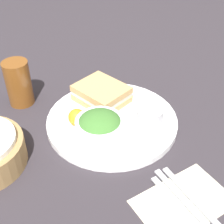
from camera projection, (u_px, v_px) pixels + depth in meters
ground_plane at (112, 123)px, 0.81m from camera, size 4.00×4.00×0.00m
plate at (112, 121)px, 0.80m from camera, size 0.33×0.33×0.02m
sandwich at (102, 94)px, 0.84m from camera, size 0.15×0.14×0.05m
salad_bowl at (100, 126)px, 0.73m from camera, size 0.12×0.12×0.06m
dressing_cup at (150, 114)px, 0.78m from camera, size 0.07×0.07×0.03m
orange_wedge at (77, 117)px, 0.76m from camera, size 0.04×0.04×0.04m
drink_glass at (19, 83)px, 0.84m from camera, size 0.07×0.07×0.13m
napkin at (183, 202)px, 0.61m from camera, size 0.12×0.19×0.00m
fork at (191, 197)px, 0.62m from camera, size 0.17×0.02×0.01m
knife at (184, 200)px, 0.61m from camera, size 0.18×0.02×0.01m
spoon at (177, 204)px, 0.60m from camera, size 0.15×0.02×0.01m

